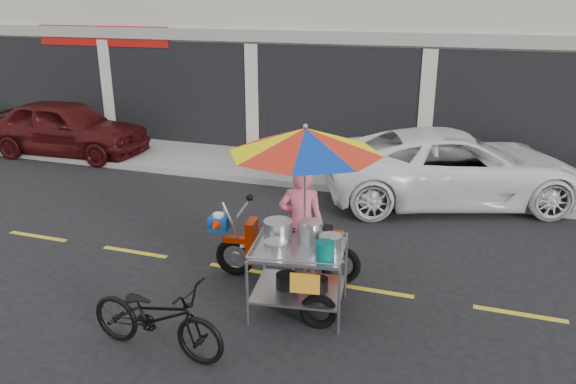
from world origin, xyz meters
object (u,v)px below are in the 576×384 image
(white_pickup, at_px, (455,167))
(near_bicycle, at_px, (156,316))
(food_vendor_rig, at_px, (301,190))
(maroon_sedan, at_px, (66,128))

(white_pickup, xyz_separation_m, near_bicycle, (-3.00, -6.59, -0.26))
(white_pickup, height_order, near_bicycle, white_pickup)
(food_vendor_rig, bearing_deg, maroon_sedan, 139.17)
(white_pickup, bearing_deg, near_bicycle, 135.89)
(white_pickup, bearing_deg, food_vendor_rig, 140.05)
(near_bicycle, relative_size, food_vendor_rig, 0.65)
(maroon_sedan, height_order, near_bicycle, maroon_sedan)
(maroon_sedan, distance_m, near_bicycle, 9.88)
(maroon_sedan, bearing_deg, white_pickup, -94.76)
(near_bicycle, xyz_separation_m, food_vendor_rig, (1.22, 1.77, 1.14))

